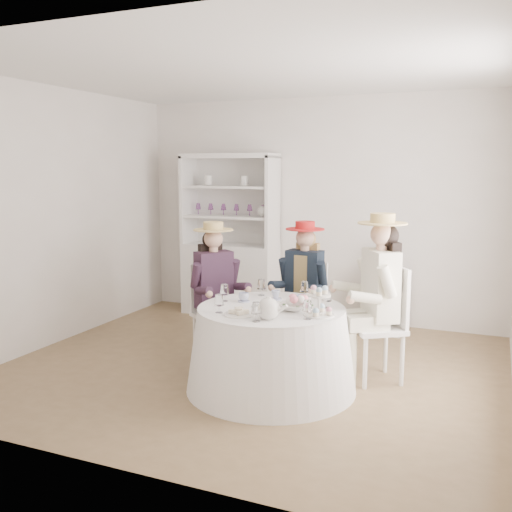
% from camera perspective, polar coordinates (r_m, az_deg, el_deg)
% --- Properties ---
extents(ground, '(4.50, 4.50, 0.00)m').
position_cam_1_polar(ground, '(5.46, -0.42, -11.10)').
color(ground, brown).
rests_on(ground, ground).
extents(ceiling, '(4.50, 4.50, 0.00)m').
position_cam_1_polar(ceiling, '(5.20, -0.45, 18.10)').
color(ceiling, white).
rests_on(ceiling, wall_back).
extents(wall_back, '(4.50, 0.00, 4.50)m').
position_cam_1_polar(wall_back, '(7.03, 6.07, 4.60)').
color(wall_back, silver).
rests_on(wall_back, ground).
extents(wall_front, '(4.50, 0.00, 4.50)m').
position_cam_1_polar(wall_front, '(3.43, -13.81, 0.01)').
color(wall_front, silver).
rests_on(wall_front, ground).
extents(wall_left, '(0.00, 4.50, 4.50)m').
position_cam_1_polar(wall_left, '(6.39, -19.32, 3.74)').
color(wall_left, silver).
rests_on(wall_left, ground).
extents(tea_table, '(1.43, 1.43, 0.71)m').
position_cam_1_polar(tea_table, '(4.87, 1.52, -9.23)').
color(tea_table, white).
rests_on(tea_table, ground).
extents(hutch, '(1.30, 0.70, 2.03)m').
position_cam_1_polar(hutch, '(7.27, -2.52, -0.20)').
color(hutch, silver).
rests_on(hutch, ground).
extents(side_table, '(0.49, 0.49, 0.70)m').
position_cam_1_polar(side_table, '(6.71, 12.91, -4.42)').
color(side_table, silver).
rests_on(side_table, ground).
extents(hatbox, '(0.31, 0.31, 0.27)m').
position_cam_1_polar(hatbox, '(6.62, 13.05, -0.32)').
color(hatbox, black).
rests_on(hatbox, side_table).
extents(guest_left, '(0.58, 0.56, 1.35)m').
position_cam_1_polar(guest_left, '(5.54, -4.13, -2.67)').
color(guest_left, silver).
rests_on(guest_left, ground).
extents(guest_mid, '(0.49, 0.51, 1.35)m').
position_cam_1_polar(guest_mid, '(5.64, 4.78, -2.46)').
color(guest_mid, silver).
rests_on(guest_mid, ground).
extents(guest_right, '(0.63, 0.60, 1.48)m').
position_cam_1_polar(guest_right, '(5.04, 12.06, -3.14)').
color(guest_right, silver).
rests_on(guest_right, ground).
extents(spare_chair, '(0.54, 0.54, 0.99)m').
position_cam_1_polar(spare_chair, '(6.38, -3.87, -3.25)').
color(spare_chair, silver).
rests_on(spare_chair, ground).
extents(teacup_a, '(0.10, 0.10, 0.07)m').
position_cam_1_polar(teacup_a, '(4.95, -1.22, -4.20)').
color(teacup_a, white).
rests_on(teacup_a, tea_table).
extents(teacup_b, '(0.09, 0.09, 0.07)m').
position_cam_1_polar(teacup_b, '(5.05, 1.98, -3.96)').
color(teacup_b, white).
rests_on(teacup_b, tea_table).
extents(teacup_c, '(0.11, 0.11, 0.07)m').
position_cam_1_polar(teacup_c, '(4.87, 4.56, -4.44)').
color(teacup_c, white).
rests_on(teacup_c, tea_table).
extents(flower_bowl, '(0.25, 0.25, 0.05)m').
position_cam_1_polar(flower_bowl, '(4.66, 3.72, -5.17)').
color(flower_bowl, white).
rests_on(flower_bowl, tea_table).
extents(flower_arrangement, '(0.18, 0.18, 0.07)m').
position_cam_1_polar(flower_arrangement, '(4.69, 4.22, -4.37)').
color(flower_arrangement, pink).
rests_on(flower_arrangement, tea_table).
extents(table_teapot, '(0.25, 0.18, 0.19)m').
position_cam_1_polar(table_teapot, '(4.39, 1.26, -5.31)').
color(table_teapot, white).
rests_on(table_teapot, tea_table).
extents(sandwich_plate, '(0.24, 0.24, 0.05)m').
position_cam_1_polar(sandwich_plate, '(4.53, -1.72, -5.74)').
color(sandwich_plate, white).
rests_on(sandwich_plate, tea_table).
extents(cupcake_stand, '(0.24, 0.24, 0.23)m').
position_cam_1_polar(cupcake_stand, '(4.52, 6.31, -4.90)').
color(cupcake_stand, white).
rests_on(cupcake_stand, tea_table).
extents(stemware_set, '(0.97, 0.97, 0.15)m').
position_cam_1_polar(stemware_set, '(4.75, 1.54, -4.27)').
color(stemware_set, white).
rests_on(stemware_set, tea_table).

